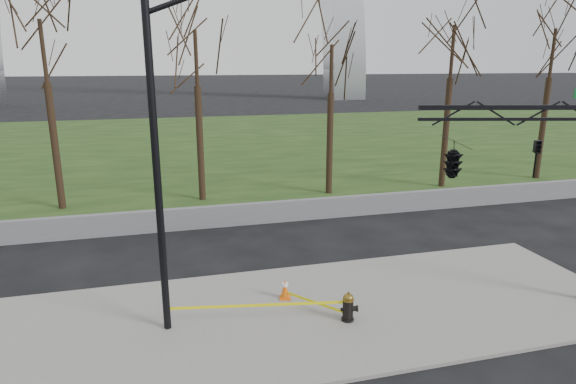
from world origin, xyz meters
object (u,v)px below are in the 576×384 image
object	(u,v)px
traffic_signal_mast	(482,159)
street_light	(165,149)
fire_hydrant	(348,307)
traffic_cone	(285,289)

from	to	relation	value
traffic_signal_mast	street_light	bearing A→B (deg)	-169.82
fire_hydrant	traffic_cone	bearing A→B (deg)	142.84
fire_hydrant	street_light	world-z (taller)	street_light
traffic_signal_mast	fire_hydrant	bearing A→B (deg)	-162.05
traffic_cone	traffic_signal_mast	world-z (taller)	traffic_signal_mast
street_light	traffic_signal_mast	world-z (taller)	street_light
traffic_cone	traffic_signal_mast	xyz separation A→B (m)	(5.02, -1.37, 3.75)
fire_hydrant	traffic_cone	world-z (taller)	fire_hydrant
street_light	fire_hydrant	bearing A→B (deg)	-6.81
fire_hydrant	street_light	size ratio (longest dim) A/B	0.10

